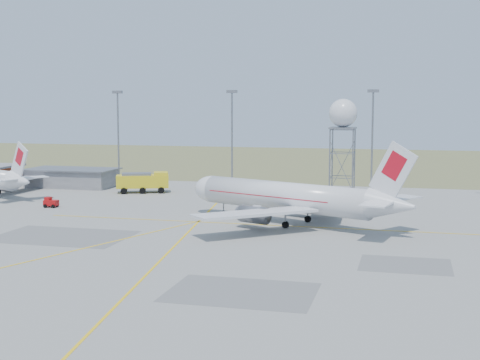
% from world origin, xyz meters
% --- Properties ---
extents(ground, '(400.00, 400.00, 0.00)m').
position_xyz_m(ground, '(0.00, 0.00, 0.00)').
color(ground, gray).
rests_on(ground, ground).
extents(grass_strip, '(400.00, 120.00, 0.03)m').
position_xyz_m(grass_strip, '(0.00, 140.00, 0.01)').
color(grass_strip, olive).
rests_on(grass_strip, ground).
extents(building_grey, '(19.00, 10.00, 3.90)m').
position_xyz_m(building_grey, '(-45.00, 64.00, 1.97)').
color(building_grey, gray).
rests_on(building_grey, ground).
extents(mast_a, '(2.20, 0.50, 20.50)m').
position_xyz_m(mast_a, '(-35.00, 66.00, 12.07)').
color(mast_a, slate).
rests_on(mast_a, ground).
extents(mast_b, '(2.20, 0.50, 20.50)m').
position_xyz_m(mast_b, '(-10.00, 66.00, 12.07)').
color(mast_b, slate).
rests_on(mast_b, ground).
extents(mast_c, '(2.20, 0.50, 20.50)m').
position_xyz_m(mast_c, '(18.00, 66.00, 12.07)').
color(mast_c, slate).
rests_on(mast_c, ground).
extents(airliner_main, '(36.35, 33.94, 12.94)m').
position_xyz_m(airliner_main, '(7.89, 31.71, 3.97)').
color(airliner_main, silver).
rests_on(airliner_main, ground).
extents(radar_tower, '(5.16, 5.16, 18.67)m').
position_xyz_m(radar_tower, '(13.17, 57.52, 10.47)').
color(radar_tower, slate).
rests_on(radar_tower, ground).
extents(fire_truck, '(10.85, 7.02, 4.13)m').
position_xyz_m(fire_truck, '(-26.42, 59.06, 1.98)').
color(fire_truck, gold).
rests_on(fire_truck, ground).
extents(baggage_tug, '(2.39, 1.98, 1.77)m').
position_xyz_m(baggage_tug, '(-34.67, 37.30, 0.67)').
color(baggage_tug, '#AB0C0E').
rests_on(baggage_tug, ground).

